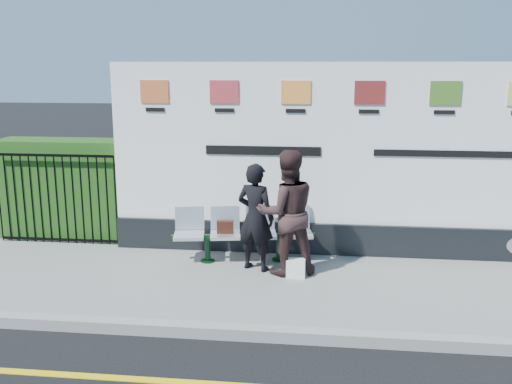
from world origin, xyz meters
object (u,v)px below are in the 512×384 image
Objects in this scene: bench at (243,247)px; woman_right at (287,213)px; woman_left at (256,217)px; billboard at (366,174)px.

woman_right is (0.69, -0.43, 0.68)m from bench.
woman_left reaches higher than bench.
billboard is 1.92m from woman_left.
woman_left is 0.48m from woman_right.
bench is 1.32× the size of woman_left.
woman_right reaches higher than woman_left.
bench is (-1.85, -0.56, -1.08)m from billboard.
woman_left is 0.88× the size of woman_right.
woman_left is (-1.62, -0.89, -0.51)m from billboard.
bench is at bearing -163.17° from billboard.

